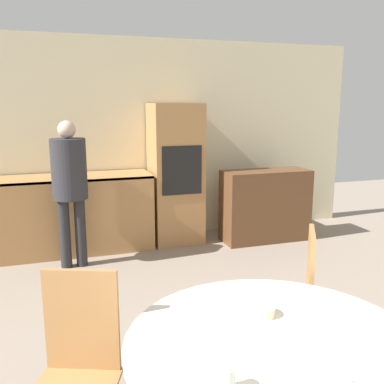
{
  "coord_description": "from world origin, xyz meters",
  "views": [
    {
      "loc": [
        -1.1,
        -0.15,
        1.78
      ],
      "look_at": [
        -0.06,
        3.05,
        1.08
      ],
      "focal_mm": 40.0,
      "sensor_mm": 36.0,
      "label": 1
    }
  ],
  "objects": [
    {
      "name": "person_standing",
      "position": [
        -0.96,
        4.53,
        0.99
      ],
      "size": [
        0.37,
        0.37,
        1.61
      ],
      "color": "#262628",
      "rests_on": "ground_plane"
    },
    {
      "name": "dining_table",
      "position": [
        -0.2,
        1.39,
        0.54
      ],
      "size": [
        1.38,
        1.38,
        0.73
      ],
      "color": "brown",
      "rests_on": "ground_plane"
    },
    {
      "name": "kitchen_counter",
      "position": [
        -1.08,
        5.06,
        0.48
      ],
      "size": [
        2.2,
        0.6,
        0.93
      ],
      "color": "#AD7A47",
      "rests_on": "ground_plane"
    },
    {
      "name": "cup",
      "position": [
        -0.54,
        1.14,
        0.78
      ],
      "size": [
        0.06,
        0.06,
        0.1
      ],
      "color": "silver",
      "rests_on": "dining_table"
    },
    {
      "name": "chair_far_right",
      "position": [
        0.38,
        2.15,
        0.53
      ],
      "size": [
        0.55,
        0.55,
        0.97
      ],
      "rotation": [
        0.0,
        0.0,
        4.17
      ],
      "color": "#AD7A47",
      "rests_on": "ground_plane"
    },
    {
      "name": "sideboard",
      "position": [
        1.5,
        4.74,
        0.47
      ],
      "size": [
        1.14,
        0.45,
        0.93
      ],
      "color": "brown",
      "rests_on": "ground_plane"
    },
    {
      "name": "oven_unit",
      "position": [
        0.37,
        5.07,
        0.89
      ],
      "size": [
        0.63,
        0.59,
        1.78
      ],
      "color": "#AD7A47",
      "rests_on": "ground_plane"
    },
    {
      "name": "chair_far_left",
      "position": [
        -1.05,
        1.83,
        0.53
      ],
      "size": [
        0.52,
        0.52,
        0.97
      ],
      "rotation": [
        0.0,
        0.0,
        5.91
      ],
      "color": "#AD7A47",
      "rests_on": "ground_plane"
    },
    {
      "name": "wall_back",
      "position": [
        0.0,
        5.4,
        1.3
      ],
      "size": [
        6.07,
        0.05,
        2.6
      ],
      "color": "beige",
      "rests_on": "ground_plane"
    },
    {
      "name": "bowl_near",
      "position": [
        -0.15,
        1.63,
        0.75
      ],
      "size": [
        0.13,
        0.13,
        0.05
      ],
      "color": "beige",
      "rests_on": "dining_table"
    }
  ]
}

